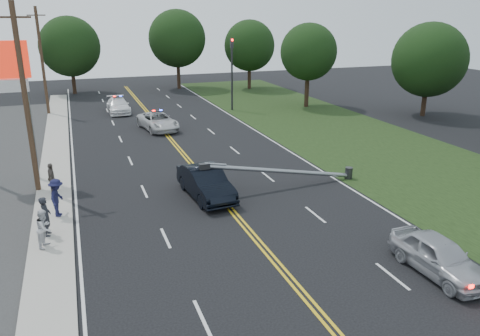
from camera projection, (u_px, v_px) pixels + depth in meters
name	position (u px, v px, depth m)	size (l,w,h in m)	color
ground	(280.00, 268.00, 18.14)	(120.00, 120.00, 0.00)	black
sidewalk	(54.00, 202.00, 24.34)	(1.80, 70.00, 0.12)	#ACA69B
grass_verge	(402.00, 160.00, 31.41)	(12.00, 80.00, 0.01)	black
centerline_yellow	(208.00, 183.00, 27.06)	(0.36, 80.00, 0.00)	gold
pylon_sign	(0.00, 79.00, 25.36)	(3.20, 0.35, 8.00)	gray
traffic_signal	(232.00, 68.00, 46.26)	(0.28, 0.41, 7.05)	#2D2D30
fallen_streetlight	(289.00, 171.00, 26.34)	(9.36, 0.44, 1.91)	#2D2D30
utility_pole_mid	(26.00, 100.00, 24.29)	(1.60, 0.28, 10.00)	#382619
utility_pole_far	(42.00, 61.00, 43.92)	(1.60, 0.28, 10.00)	#382619
tree_6	(70.00, 47.00, 55.44)	(7.06, 7.06, 9.13)	black
tree_7	(177.00, 39.00, 59.20)	(7.20, 7.20, 9.90)	black
tree_8	(249.00, 46.00, 59.29)	(6.40, 6.40, 8.65)	black
tree_9	(309.00, 52.00, 47.58)	(5.76, 5.76, 8.51)	black
tree_13	(429.00, 60.00, 43.33)	(6.84, 6.84, 8.68)	black
crashed_sedan	(206.00, 183.00, 24.87)	(1.73, 4.95, 1.63)	black
waiting_sedan	(439.00, 256.00, 17.56)	(1.70, 4.24, 1.44)	#A9ABB1
emergency_a	(158.00, 121.00, 39.39)	(2.36, 5.12, 1.42)	silver
emergency_b	(118.00, 105.00, 46.10)	(2.00, 4.92, 1.43)	white
bystander_a	(46.00, 216.00, 20.28)	(0.65, 0.43, 1.78)	#222329
bystander_b	(44.00, 228.00, 19.31)	(0.80, 0.63, 1.66)	silver
bystander_c	(57.00, 198.00, 22.22)	(1.20, 0.69, 1.86)	#171739
bystander_d	(51.00, 178.00, 25.22)	(0.96, 0.40, 1.63)	#594F47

